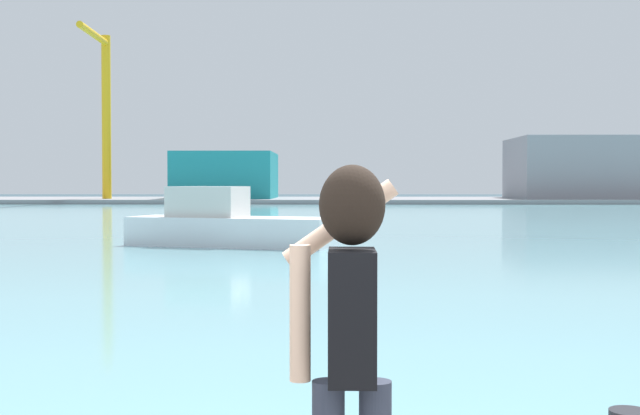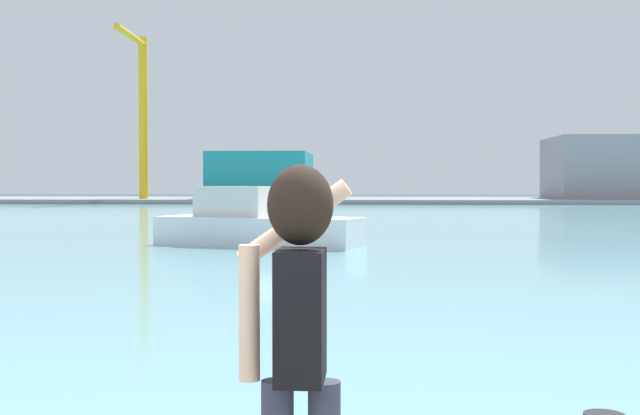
{
  "view_description": "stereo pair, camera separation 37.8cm",
  "coord_description": "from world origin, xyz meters",
  "views": [
    {
      "loc": [
        -0.03,
        -3.02,
        2.24
      ],
      "look_at": [
        -0.15,
        5.16,
        2.0
      ],
      "focal_mm": 46.31,
      "sensor_mm": 36.0,
      "label": 1
    },
    {
      "loc": [
        0.35,
        -3.01,
        2.24
      ],
      "look_at": [
        -0.15,
        5.16,
        2.0
      ],
      "focal_mm": 46.31,
      "sensor_mm": 36.0,
      "label": 2
    }
  ],
  "objects": [
    {
      "name": "person_photographer",
      "position": [
        0.04,
        0.46,
        1.64
      ],
      "size": [
        0.52,
        0.55,
        1.74
      ],
      "rotation": [
        0.0,
        0.0,
        1.56
      ],
      "color": "#2D3342",
      "rests_on": "quay_promenade"
    },
    {
      "name": "boat_moored",
      "position": [
        -3.78,
        25.99,
        0.76
      ],
      "size": [
        7.65,
        4.36,
        2.1
      ],
      "rotation": [
        0.0,
        0.0,
        -0.31
      ],
      "color": "white",
      "rests_on": "harbor_water"
    },
    {
      "name": "ground_plane",
      "position": [
        0.0,
        50.0,
        0.0
      ],
      "size": [
        220.0,
        220.0,
        0.0
      ],
      "primitive_type": "plane",
      "color": "#334751"
    },
    {
      "name": "warehouse_right",
      "position": [
        29.13,
        91.95,
        3.95
      ],
      "size": [
        16.67,
        12.74,
        6.91
      ],
      "primitive_type": "cube",
      "color": "gray",
      "rests_on": "far_shore_dock"
    },
    {
      "name": "harbor_water",
      "position": [
        0.0,
        52.0,
        0.01
      ],
      "size": [
        140.0,
        100.0,
        0.02
      ],
      "primitive_type": "cube",
      "color": "#6BA8B2",
      "rests_on": "ground_plane"
    },
    {
      "name": "warehouse_left",
      "position": [
        -12.29,
        92.12,
        3.11
      ],
      "size": [
        11.11,
        12.98,
        5.24
      ],
      "primitive_type": "cube",
      "color": "teal",
      "rests_on": "far_shore_dock"
    },
    {
      "name": "far_shore_dock",
      "position": [
        0.0,
        92.0,
        0.25
      ],
      "size": [
        140.0,
        20.0,
        0.49
      ],
      "primitive_type": "cube",
      "color": "gray",
      "rests_on": "ground_plane"
    },
    {
      "name": "port_crane",
      "position": [
        -24.94,
        86.48,
        11.31
      ],
      "size": [
        1.22,
        11.13,
        17.96
      ],
      "color": "yellow",
      "rests_on": "far_shore_dock"
    }
  ]
}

